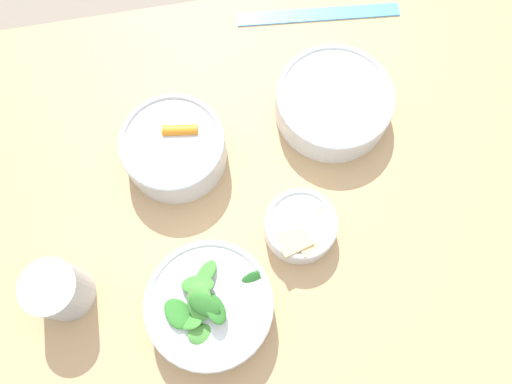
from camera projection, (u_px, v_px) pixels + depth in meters
name	position (u px, v px, depth m)	size (l,w,h in m)	color
ground_plane	(272.00, 278.00, 1.56)	(10.00, 10.00, 0.00)	gray
dining_table	(282.00, 226.00, 0.95)	(1.02, 0.87, 0.77)	tan
bowl_carrots	(174.00, 148.00, 0.82)	(0.17, 0.17, 0.07)	silver
bowl_greens	(210.00, 306.00, 0.74)	(0.19, 0.19, 0.10)	silver
bowl_beans_hotdog	(333.00, 103.00, 0.85)	(0.20, 0.20, 0.06)	silver
bowl_cookies	(301.00, 227.00, 0.79)	(0.12, 0.12, 0.05)	silver
ruler	(318.00, 14.00, 0.94)	(0.31, 0.06, 0.00)	#4C99E0
cup	(59.00, 291.00, 0.73)	(0.08, 0.08, 0.09)	#B2B7C1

